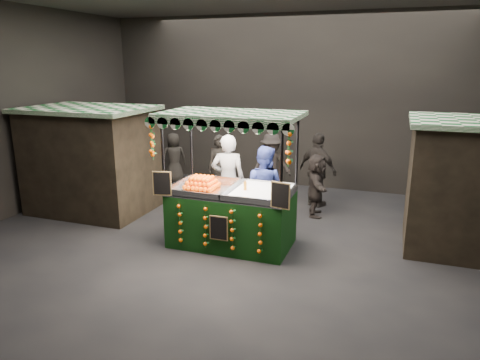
% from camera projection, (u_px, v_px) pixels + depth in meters
% --- Properties ---
extents(ground, '(12.00, 12.00, 0.00)m').
position_uv_depth(ground, '(246.00, 248.00, 8.95)').
color(ground, black).
rests_on(ground, ground).
extents(market_hall, '(12.10, 10.10, 5.05)m').
position_uv_depth(market_hall, '(247.00, 77.00, 8.07)').
color(market_hall, black).
rests_on(market_hall, ground).
extents(neighbour_stall_left, '(3.00, 2.20, 2.60)m').
position_uv_depth(neighbour_stall_left, '(92.00, 159.00, 10.94)').
color(neighbour_stall_left, black).
rests_on(neighbour_stall_left, ground).
extents(juice_stall, '(2.81, 1.65, 2.72)m').
position_uv_depth(juice_stall, '(231.00, 206.00, 8.89)').
color(juice_stall, black).
rests_on(juice_stall, ground).
extents(vendor_grey, '(0.87, 0.67, 2.10)m').
position_uv_depth(vendor_grey, '(228.00, 180.00, 10.01)').
color(vendor_grey, gray).
rests_on(vendor_grey, ground).
extents(vendor_blue, '(1.02, 0.85, 1.91)m').
position_uv_depth(vendor_blue, '(264.00, 188.00, 9.71)').
color(vendor_blue, navy).
rests_on(vendor_blue, ground).
extents(shopper_0, '(0.72, 0.54, 1.79)m').
position_uv_depth(shopper_0, '(220.00, 168.00, 11.80)').
color(shopper_0, black).
rests_on(shopper_0, ground).
extents(shopper_1, '(0.92, 0.84, 1.54)m').
position_uv_depth(shopper_1, '(444.00, 198.00, 9.65)').
color(shopper_1, black).
rests_on(shopper_1, ground).
extents(shopper_2, '(1.21, 0.94, 1.92)m').
position_uv_depth(shopper_2, '(318.00, 170.00, 11.32)').
color(shopper_2, black).
rests_on(shopper_2, ground).
extents(shopper_3, '(1.32, 1.22, 1.78)m').
position_uv_depth(shopper_3, '(271.00, 166.00, 12.11)').
color(shopper_3, '#292321').
rests_on(shopper_3, ground).
extents(shopper_4, '(0.91, 0.87, 1.57)m').
position_uv_depth(shopper_4, '(174.00, 158.00, 13.55)').
color(shopper_4, black).
rests_on(shopper_4, ground).
extents(shopper_5, '(0.71, 1.48, 1.53)m').
position_uv_depth(shopper_5, '(316.00, 185.00, 10.65)').
color(shopper_5, black).
rests_on(shopper_5, ground).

